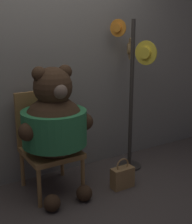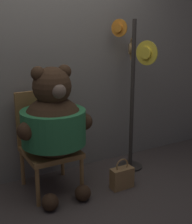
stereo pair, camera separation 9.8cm
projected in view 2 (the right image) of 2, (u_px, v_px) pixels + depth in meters
ground_plane at (67, 197)px, 3.04m from camera, size 14.00×14.00×0.00m
wall_back at (39, 71)px, 3.26m from camera, size 8.00×0.10×2.32m
chair at (47, 140)px, 3.15m from camera, size 0.51×0.53×0.99m
teddy_bear at (54, 123)px, 2.94m from camera, size 0.74×0.66×1.28m
hat_display_rack at (133, 86)px, 3.46m from camera, size 0.30×0.56×1.69m
handbag_on_ground at (122, 177)px, 3.20m from camera, size 0.24×0.11×0.32m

